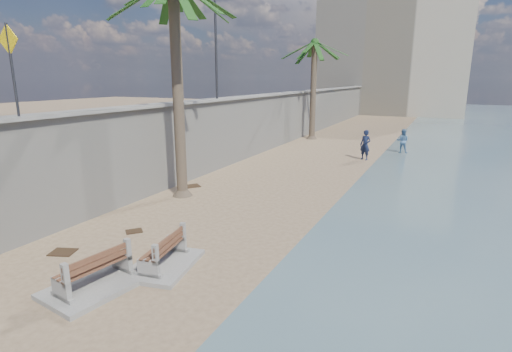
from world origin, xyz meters
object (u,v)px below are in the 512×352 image
(palm_back, at_px, (315,44))
(person_b, at_px, (403,140))
(bench_far, at_px, (163,253))
(bench_near, at_px, (94,273))
(person_a, at_px, (365,143))

(palm_back, height_order, person_b, palm_back)
(bench_far, bearing_deg, palm_back, 98.79)
(bench_near, height_order, person_a, person_a)
(bench_near, bearing_deg, palm_back, 96.55)
(bench_near, distance_m, person_a, 17.60)
(person_a, bearing_deg, person_b, 83.11)
(bench_near, distance_m, person_b, 21.17)
(bench_near, distance_m, palm_back, 24.95)
(palm_back, relative_size, person_a, 4.05)
(bench_near, relative_size, palm_back, 0.29)
(palm_back, distance_m, person_a, 10.34)
(bench_near, bearing_deg, person_a, 81.58)
(bench_far, distance_m, palm_back, 23.59)
(person_b, bearing_deg, bench_near, 75.35)
(bench_far, height_order, palm_back, palm_back)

